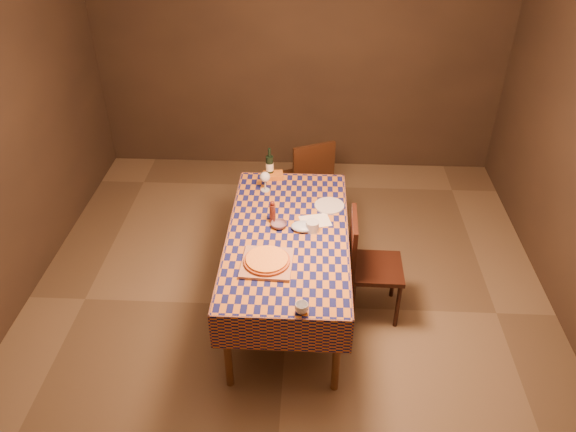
{
  "coord_description": "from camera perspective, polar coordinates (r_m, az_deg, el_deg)",
  "views": [
    {
      "loc": [
        0.17,
        -3.49,
        3.35
      ],
      "look_at": [
        0.0,
        0.05,
        0.9
      ],
      "focal_mm": 35.0,
      "sensor_mm": 36.0,
      "label": 1
    }
  ],
  "objects": [
    {
      "name": "room",
      "position": [
        4.03,
        -0.04,
        4.87
      ],
      "size": [
        5.0,
        5.1,
        2.7
      ],
      "color": "brown",
      "rests_on": "ground"
    },
    {
      "name": "dining_table",
      "position": [
        4.39,
        -0.03,
        -2.59
      ],
      "size": [
        0.94,
        1.84,
        0.77
      ],
      "color": "brown",
      "rests_on": "ground"
    },
    {
      "name": "cutting_board",
      "position": [
        4.05,
        -2.15,
        -4.8
      ],
      "size": [
        0.38,
        0.38,
        0.02
      ],
      "primitive_type": "cube",
      "rotation": [
        0.0,
        0.0,
        -0.05
      ],
      "color": "#A86E4E",
      "rests_on": "dining_table"
    },
    {
      "name": "pizza",
      "position": [
        4.03,
        -2.16,
        -4.5
      ],
      "size": [
        0.41,
        0.41,
        0.03
      ],
      "color": "#A5451B",
      "rests_on": "cutting_board"
    },
    {
      "name": "pepper_mill",
      "position": [
        4.41,
        -1.58,
        0.34
      ],
      "size": [
        0.06,
        0.06,
        0.2
      ],
      "color": "#4A1911",
      "rests_on": "dining_table"
    },
    {
      "name": "bowl",
      "position": [
        4.4,
        -0.93,
        -0.91
      ],
      "size": [
        0.16,
        0.16,
        0.04
      ],
      "primitive_type": "imported",
      "rotation": [
        0.0,
        0.0,
        0.3
      ],
      "color": "#684A57",
      "rests_on": "dining_table"
    },
    {
      "name": "wine_glass",
      "position": [
        4.81,
        -2.35,
        3.92
      ],
      "size": [
        0.1,
        0.1,
        0.18
      ],
      "color": "silver",
      "rests_on": "dining_table"
    },
    {
      "name": "wine_bottle",
      "position": [
        5.03,
        -1.88,
        5.11
      ],
      "size": [
        0.08,
        0.08,
        0.28
      ],
      "color": "black",
      "rests_on": "dining_table"
    },
    {
      "name": "deli_tub",
      "position": [
        4.35,
        2.49,
        -1.06
      ],
      "size": [
        0.1,
        0.1,
        0.09
      ],
      "primitive_type": "cylinder",
      "rotation": [
        0.0,
        0.0,
        -0.03
      ],
      "color": "silver",
      "rests_on": "dining_table"
    },
    {
      "name": "takeout_container",
      "position": [
        5.04,
        -1.51,
        4.14
      ],
      "size": [
        0.19,
        0.15,
        0.04
      ],
      "primitive_type": "cube",
      "rotation": [
        0.0,
        0.0,
        0.14
      ],
      "color": "#B85F18",
      "rests_on": "dining_table"
    },
    {
      "name": "white_plate",
      "position": [
        4.67,
        4.22,
        1.06
      ],
      "size": [
        0.29,
        0.29,
        0.01
      ],
      "primitive_type": "cylinder",
      "rotation": [
        0.0,
        0.0,
        -0.22
      ],
      "color": "silver",
      "rests_on": "dining_table"
    },
    {
      "name": "tumbler",
      "position": [
        3.67,
        1.4,
        -9.34
      ],
      "size": [
        0.11,
        0.11,
        0.07
      ],
      "primitive_type": "imported",
      "rotation": [
        0.0,
        0.0,
        -0.21
      ],
      "color": "silver",
      "rests_on": "dining_table"
    },
    {
      "name": "flour_patch",
      "position": [
        4.49,
        2.78,
        -0.51
      ],
      "size": [
        0.27,
        0.23,
        0.0
      ],
      "primitive_type": "cube",
      "rotation": [
        0.0,
        0.0,
        0.26
      ],
      "color": "white",
      "rests_on": "dining_table"
    },
    {
      "name": "flour_bag",
      "position": [
        4.38,
        1.55,
        -1.07
      ],
      "size": [
        0.23,
        0.2,
        0.06
      ],
      "primitive_type": "ellipsoid",
      "rotation": [
        0.0,
        0.0,
        0.33
      ],
      "color": "#A8BCD8",
      "rests_on": "dining_table"
    },
    {
      "name": "chair_far",
      "position": [
        5.55,
        2.12,
        4.0
      ],
      "size": [
        0.56,
        0.56,
        0.93
      ],
      "color": "black",
      "rests_on": "ground"
    },
    {
      "name": "chair_right",
      "position": [
        4.52,
        7.96,
        -4.51
      ],
      "size": [
        0.43,
        0.43,
        0.93
      ],
      "color": "black",
      "rests_on": "ground"
    }
  ]
}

